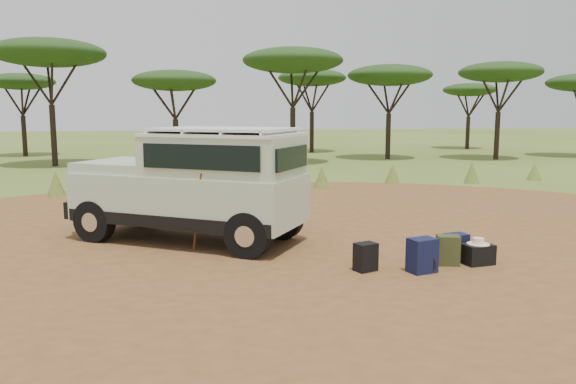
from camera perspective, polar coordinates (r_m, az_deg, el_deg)
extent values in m
plane|color=#576724|center=(11.57, 0.12, -5.61)|extent=(140.00, 140.00, 0.00)
cylinder|color=brown|center=(11.56, 0.12, -5.59)|extent=(23.00, 23.00, 0.01)
cone|color=#576724|center=(19.76, -22.51, 0.81)|extent=(0.60, 0.60, 0.85)
cone|color=#576724|center=(20.33, -13.71, 1.19)|extent=(0.60, 0.60, 0.70)
cone|color=#576724|center=(20.05, -5.15, 1.58)|extent=(0.60, 0.60, 0.90)
cone|color=#576724|center=(20.24, 3.45, 1.52)|extent=(0.60, 0.60, 0.80)
cone|color=#576724|center=(21.88, 10.56, 1.84)|extent=(0.60, 0.60, 0.75)
cone|color=#576724|center=(22.67, 18.18, 1.91)|extent=(0.60, 0.60, 0.85)
cone|color=#576724|center=(24.64, 23.76, 1.92)|extent=(0.60, 0.60, 0.70)
cylinder|color=black|center=(30.53, -22.72, 5.30)|extent=(0.28, 0.28, 3.06)
ellipsoid|color=#203915|center=(30.64, -23.15, 12.87)|extent=(5.50, 5.50, 1.38)
cylinder|color=black|center=(29.23, -11.30, 4.97)|extent=(0.28, 0.28, 2.34)
ellipsoid|color=#203915|center=(29.22, -11.47, 11.03)|extent=(4.20, 4.20, 1.05)
cylinder|color=black|center=(29.50, 0.48, 5.72)|extent=(0.28, 0.28, 2.93)
ellipsoid|color=#203915|center=(29.58, 0.49, 13.23)|extent=(5.20, 5.20, 1.30)
cylinder|color=black|center=(32.92, 10.14, 5.59)|extent=(0.28, 0.28, 2.61)
ellipsoid|color=#203915|center=(32.95, 10.29, 11.59)|extent=(4.80, 4.80, 1.20)
cylinder|color=black|center=(34.33, 20.46, 5.38)|extent=(0.28, 0.28, 2.70)
ellipsoid|color=#203915|center=(34.37, 20.76, 11.33)|extent=(4.60, 4.60, 1.15)
cylinder|color=black|center=(38.01, -25.21, 5.17)|extent=(0.28, 0.28, 2.48)
ellipsoid|color=#203915|center=(38.02, -25.52, 10.10)|extent=(4.00, 4.00, 1.00)
cylinder|color=black|center=(37.69, 2.43, 6.10)|extent=(0.28, 0.28, 2.70)
ellipsoid|color=#203915|center=(37.72, 2.46, 11.53)|extent=(4.50, 4.50, 1.12)
cylinder|color=black|center=(43.16, 17.79, 5.75)|extent=(0.28, 0.28, 2.34)
ellipsoid|color=#203915|center=(43.16, 17.97, 9.85)|extent=(3.80, 3.80, 0.95)
cube|color=#B2C6A9|center=(12.15, -10.04, -0.47)|extent=(5.08, 4.31, 1.01)
cube|color=black|center=(12.22, -9.99, -2.22)|extent=(5.03, 4.29, 0.26)
cube|color=#B2C6A9|center=(11.62, -6.55, 3.71)|extent=(3.52, 3.23, 0.80)
cube|color=silver|center=(11.60, -6.58, 5.83)|extent=(3.55, 3.26, 0.06)
cube|color=silver|center=(11.59, -6.59, 6.36)|extent=(3.28, 3.03, 0.05)
cube|color=#B2C6A9|center=(12.94, -15.82, 2.60)|extent=(2.50, 2.53, 0.21)
cube|color=black|center=(12.38, -12.55, 4.03)|extent=(1.05, 1.44, 0.56)
cube|color=black|center=(10.78, -8.99, 3.52)|extent=(2.12, 1.44, 0.48)
cube|color=black|center=(12.47, -4.44, 4.23)|extent=(2.12, 1.44, 0.48)
cube|color=black|center=(10.99, 0.41, 3.50)|extent=(0.92, 1.34, 0.44)
cube|color=black|center=(13.65, -18.82, -1.17)|extent=(1.20, 1.69, 0.36)
cylinder|color=black|center=(13.63, -19.40, 2.40)|extent=(0.83, 1.19, 0.07)
cylinder|color=black|center=(13.69, -19.29, 0.05)|extent=(0.83, 1.19, 0.07)
cylinder|color=silver|center=(13.44, -20.26, 1.37)|extent=(0.19, 0.24, 0.23)
cylinder|color=silver|center=(13.89, -18.62, 1.66)|extent=(0.19, 0.24, 0.23)
cube|color=silver|center=(13.69, -19.12, -0.62)|extent=(0.28, 0.40, 0.13)
cylinder|color=black|center=(13.12, -9.92, 3.80)|extent=(0.12, 0.12, 0.88)
cylinder|color=black|center=(12.63, -19.07, -2.81)|extent=(0.91, 0.75, 0.90)
cylinder|color=black|center=(13.94, -14.46, -1.60)|extent=(0.91, 0.75, 0.90)
cylinder|color=black|center=(10.64, -4.08, -4.38)|extent=(0.91, 0.75, 0.90)
cylinder|color=black|center=(12.18, -0.55, -2.75)|extent=(0.91, 0.75, 0.90)
cylinder|color=brown|center=(11.10, -9.19, -2.11)|extent=(0.21, 0.42, 1.59)
cube|color=black|center=(9.90, 7.89, -6.57)|extent=(0.44, 0.38, 0.50)
cube|color=#13143B|center=(9.99, 13.47, -6.30)|extent=(0.52, 0.43, 0.60)
cube|color=#3B451F|center=(10.59, 15.93, -5.72)|extent=(0.46, 0.38, 0.55)
cube|color=#13143B|center=(11.18, 16.69, -5.25)|extent=(0.46, 0.38, 0.46)
cube|color=black|center=(10.81, 18.72, -6.02)|extent=(0.57, 0.43, 0.37)
cylinder|color=black|center=(10.05, 13.54, -7.04)|extent=(0.34, 0.34, 0.32)
cylinder|color=beige|center=(10.77, 18.76, -5.02)|extent=(0.40, 0.40, 0.02)
cylinder|color=beige|center=(10.75, 18.78, -4.71)|extent=(0.20, 0.20, 0.10)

